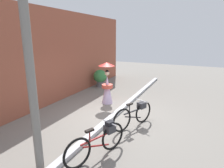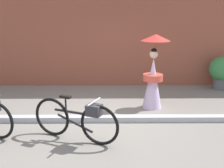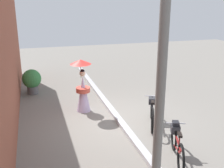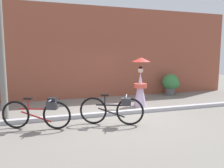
% 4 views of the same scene
% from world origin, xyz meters
% --- Properties ---
extents(ground_plane, '(30.00, 30.00, 0.00)m').
position_xyz_m(ground_plane, '(0.00, 0.00, 0.00)').
color(ground_plane, gray).
extents(building_wall, '(14.00, 0.40, 4.10)m').
position_xyz_m(building_wall, '(0.00, 3.30, 2.05)').
color(building_wall, brown).
rests_on(building_wall, ground_plane).
extents(sidewalk_curb, '(14.00, 0.20, 0.12)m').
position_xyz_m(sidewalk_curb, '(0.00, 0.00, 0.06)').
color(sidewalk_curb, '#B2B2B7').
rests_on(sidewalk_curb, ground_plane).
extents(bicycle_near_officer, '(1.74, 0.75, 0.84)m').
position_xyz_m(bicycle_near_officer, '(-2.45, -0.68, 0.44)').
color(bicycle_near_officer, black).
rests_on(bicycle_near_officer, ground_plane).
extents(bicycle_far_side, '(1.66, 0.78, 0.86)m').
position_xyz_m(bicycle_far_side, '(-0.49, -0.93, 0.43)').
color(bicycle_far_side, black).
rests_on(bicycle_far_side, ground_plane).
extents(person_with_parasol, '(0.72, 0.72, 1.84)m').
position_xyz_m(person_with_parasol, '(1.19, 0.92, 0.89)').
color(person_with_parasol, silver).
rests_on(person_with_parasol, ground_plane).
extents(potted_plant_by_door, '(0.79, 0.77, 1.03)m').
position_xyz_m(potted_plant_by_door, '(3.61, 2.59, 0.58)').
color(potted_plant_by_door, '#59595B').
rests_on(potted_plant_by_door, ground_plane).
extents(utility_pole, '(0.18, 0.18, 4.80)m').
position_xyz_m(utility_pole, '(-3.41, 0.33, 2.40)').
color(utility_pole, slate).
rests_on(utility_pole, ground_plane).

